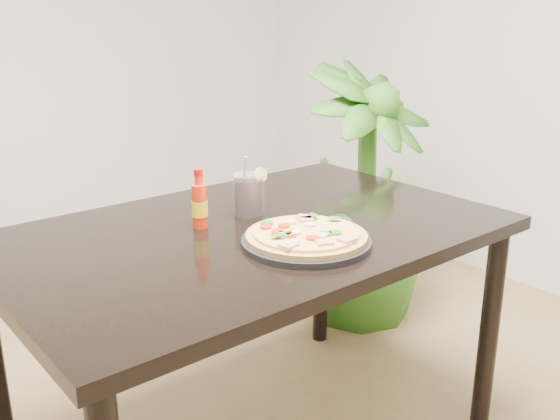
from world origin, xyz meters
TOP-DOWN VIEW (x-y plane):
  - dining_table at (0.17, 0.10)m, footprint 1.40×0.90m
  - plate at (0.19, -0.10)m, footprint 0.34×0.34m
  - pizza at (0.19, -0.10)m, footprint 0.32×0.32m
  - hot_sauce_bottle at (0.05, 0.20)m, footprint 0.05×0.05m
  - cola_cup at (0.23, 0.20)m, footprint 0.10×0.09m
  - fork at (0.40, -0.06)m, footprint 0.08×0.18m
  - houseplant at (1.12, 0.57)m, footprint 0.72×0.72m
  - plant_pot at (1.12, 0.57)m, footprint 0.28×0.28m

SIDE VIEW (x-z plane):
  - plant_pot at x=1.12m, z-range 0.00..0.22m
  - houseplant at x=1.12m, z-range 0.00..1.13m
  - dining_table at x=0.17m, z-range 0.29..1.04m
  - fork at x=0.40m, z-range 0.75..0.76m
  - plate at x=0.19m, z-range 0.75..0.77m
  - pizza at x=0.19m, z-range 0.76..0.79m
  - cola_cup at x=0.23m, z-range 0.72..0.90m
  - hot_sauce_bottle at x=0.05m, z-range 0.73..0.90m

